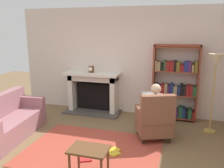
% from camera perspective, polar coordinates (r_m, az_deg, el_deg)
% --- Properties ---
extents(ground, '(14.00, 14.00, 0.00)m').
position_cam_1_polar(ground, '(4.23, -6.19, -17.56)').
color(ground, brown).
extents(back_wall, '(5.60, 0.10, 2.70)m').
position_cam_1_polar(back_wall, '(6.12, 2.68, 5.53)').
color(back_wall, beige).
rests_on(back_wall, ground).
extents(area_rug, '(2.40, 1.80, 0.01)m').
position_cam_1_polar(area_rug, '(4.47, -4.67, -15.65)').
color(area_rug, '#A5402F').
rests_on(area_rug, ground).
extents(fireplace, '(1.46, 0.64, 1.07)m').
position_cam_1_polar(fireplace, '(6.25, -4.43, -1.62)').
color(fireplace, '#4C4742').
rests_on(fireplace, ground).
extents(mantel_clock, '(0.14, 0.14, 0.17)m').
position_cam_1_polar(mantel_clock, '(6.04, -5.00, 3.55)').
color(mantel_clock, brown).
rests_on(mantel_clock, fireplace).
extents(bookshelf, '(1.06, 0.32, 1.81)m').
position_cam_1_polar(bookshelf, '(5.83, 15.06, -0.19)').
color(bookshelf, brown).
rests_on(bookshelf, ground).
extents(armchair_reading, '(0.83, 0.82, 0.97)m').
position_cam_1_polar(armchair_reading, '(4.75, 10.28, -8.45)').
color(armchair_reading, '#331E14').
rests_on(armchair_reading, ground).
extents(seated_reader, '(0.50, 0.59, 1.14)m').
position_cam_1_polar(seated_reader, '(4.79, 9.98, -5.76)').
color(seated_reader, silver).
rests_on(seated_reader, ground).
extents(sofa_floral, '(0.87, 1.76, 0.85)m').
position_cam_1_polar(sofa_floral, '(5.30, -23.84, -8.32)').
color(sofa_floral, '#99656B').
rests_on(sofa_floral, ground).
extents(side_table, '(0.56, 0.39, 0.49)m').
position_cam_1_polar(side_table, '(3.55, -5.58, -16.38)').
color(side_table, brown).
rests_on(side_table, ground).
extents(scattered_books, '(0.70, 0.66, 0.04)m').
position_cam_1_polar(scattered_books, '(4.35, -2.58, -16.15)').
color(scattered_books, red).
rests_on(scattered_books, area_rug).
extents(floor_lamp, '(0.32, 0.32, 1.68)m').
position_cam_1_polar(floor_lamp, '(5.22, 23.76, 3.93)').
color(floor_lamp, '#B7933F').
rests_on(floor_lamp, ground).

